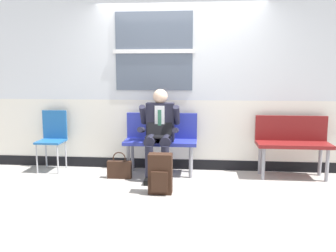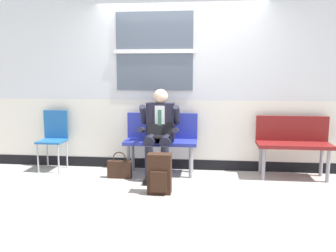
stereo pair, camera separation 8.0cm
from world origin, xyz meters
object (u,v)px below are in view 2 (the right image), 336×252
Objects in this scene: bench_with_person at (161,138)px; backpack at (159,174)px; handbag at (120,169)px; person_seated at (159,130)px; bench_empty at (293,141)px; folding_chair at (54,134)px.

bench_with_person is 2.11× the size of backpack.
handbag is (-0.56, -0.34, -0.40)m from bench_with_person.
bench_with_person is 0.76m from handbag.
person_seated is 0.85m from backpack.
bench_with_person is at bearing 31.53° from handbag.
bench_with_person is 1.04× the size of bench_empty.
bench_with_person is 1.89m from bench_empty.
backpack is 0.55× the size of folding_chair.
bench_empty is at bearing -0.07° from bench_with_person.
bench_empty is at bearing -0.46° from folding_chair.
person_seated reaches higher than handbag.
bench_empty is at bearing 27.12° from backpack.
person_seated is 1.69m from folding_chair.
bench_empty is at bearing 7.87° from handbag.
bench_empty is 3.56m from folding_chair.
person_seated is (0.00, -0.20, 0.14)m from bench_with_person.
handbag is (-0.56, -0.15, -0.54)m from person_seated.
bench_with_person is at bearing 90.00° from person_seated.
handbag is 1.24m from folding_chair.
person_seated reaches higher than backpack.
folding_chair reaches higher than handbag.
bench_with_person is at bearing 179.93° from bench_empty.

